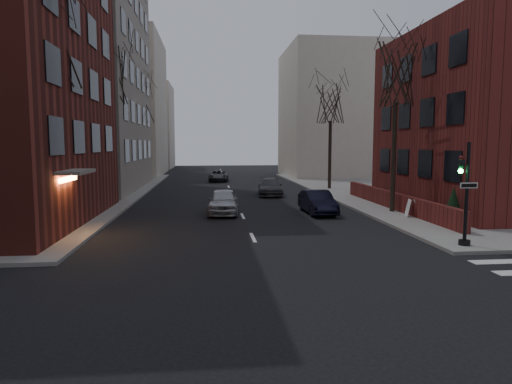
# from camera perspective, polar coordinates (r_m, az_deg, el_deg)

# --- Properties ---
(ground) EXTENTS (160.00, 160.00, 0.00)m
(ground) POSITION_cam_1_polar(r_m,az_deg,el_deg) (8.77, 7.85, -21.74)
(ground) COLOR black
(ground) RESTS_ON ground
(building_left_tan) EXTENTS (18.00, 18.00, 28.00)m
(building_left_tan) POSITION_cam_1_polar(r_m,az_deg,el_deg) (45.29, -26.67, 18.06)
(building_left_tan) COLOR gray
(building_left_tan) RESTS_ON ground
(building_right_brick) EXTENTS (12.00, 14.00, 11.00)m
(building_right_brick) POSITION_cam_1_polar(r_m,az_deg,el_deg) (32.32, 29.05, 7.80)
(building_right_brick) COLOR maroon
(building_right_brick) RESTS_ON ground
(low_wall_right) EXTENTS (0.35, 16.00, 1.00)m
(low_wall_right) POSITION_cam_1_polar(r_m,az_deg,el_deg) (29.00, 16.81, -1.02)
(low_wall_right) COLOR maroon
(low_wall_right) RESTS_ON sidewalk_far_right
(building_distant_la) EXTENTS (14.00, 16.00, 18.00)m
(building_distant_la) POSITION_cam_1_polar(r_m,az_deg,el_deg) (64.07, -18.03, 10.14)
(building_distant_la) COLOR beige
(building_distant_la) RESTS_ON ground
(building_distant_ra) EXTENTS (14.00, 14.00, 16.00)m
(building_distant_ra) POSITION_cam_1_polar(r_m,az_deg,el_deg) (60.09, 10.54, 9.66)
(building_distant_ra) COLOR beige
(building_distant_ra) RESTS_ON ground
(building_distant_lb) EXTENTS (10.00, 12.00, 14.00)m
(building_distant_lb) POSITION_cam_1_polar(r_m,az_deg,el_deg) (80.35, -14.03, 7.93)
(building_distant_lb) COLOR beige
(building_distant_lb) RESTS_ON ground
(traffic_signal) EXTENTS (0.76, 0.44, 4.00)m
(traffic_signal) POSITION_cam_1_polar(r_m,az_deg,el_deg) (19.35, 24.65, -0.96)
(traffic_signal) COLOR black
(traffic_signal) RESTS_ON sidewalk_far_right
(tree_left_a) EXTENTS (4.18, 4.18, 10.26)m
(tree_left_a) POSITION_cam_1_polar(r_m,az_deg,el_deg) (23.03, -24.33, 16.50)
(tree_left_a) COLOR #2D231C
(tree_left_a) RESTS_ON sidewalk_far_left
(tree_left_b) EXTENTS (4.40, 4.40, 10.80)m
(tree_left_b) POSITION_cam_1_polar(r_m,az_deg,el_deg) (34.57, -17.94, 13.78)
(tree_left_b) COLOR #2D231C
(tree_left_b) RESTS_ON sidewalk_far_left
(tree_left_c) EXTENTS (3.96, 3.96, 9.72)m
(tree_left_c) POSITION_cam_1_polar(r_m,az_deg,el_deg) (48.19, -14.42, 10.54)
(tree_left_c) COLOR #2D231C
(tree_left_c) RESTS_ON sidewalk_far_left
(tree_right_a) EXTENTS (3.96, 3.96, 9.72)m
(tree_right_a) POSITION_cam_1_polar(r_m,az_deg,el_deg) (27.96, 17.13, 13.88)
(tree_right_a) COLOR #2D231C
(tree_right_a) RESTS_ON sidewalk_far_right
(tree_right_b) EXTENTS (3.74, 3.74, 9.18)m
(tree_right_b) POSITION_cam_1_polar(r_m,az_deg,el_deg) (41.10, 9.32, 10.84)
(tree_right_b) COLOR #2D231C
(tree_right_b) RESTS_ON sidewalk_far_right
(streetlamp_near) EXTENTS (0.36, 0.36, 6.28)m
(streetlamp_near) POSITION_cam_1_polar(r_m,az_deg,el_deg) (30.19, -18.10, 6.03)
(streetlamp_near) COLOR black
(streetlamp_near) RESTS_ON sidewalk_far_left
(streetlamp_far) EXTENTS (0.36, 0.36, 6.28)m
(streetlamp_far) POSITION_cam_1_polar(r_m,az_deg,el_deg) (49.93, -13.28, 6.04)
(streetlamp_far) COLOR black
(streetlamp_far) RESTS_ON sidewalk_far_left
(parked_sedan) EXTENTS (1.59, 4.19, 1.36)m
(parked_sedan) POSITION_cam_1_polar(r_m,az_deg,el_deg) (26.98, 7.70, -1.26)
(parked_sedan) COLOR black
(parked_sedan) RESTS_ON ground
(car_lane_silver) EXTENTS (2.02, 4.43, 1.47)m
(car_lane_silver) POSITION_cam_1_polar(r_m,az_deg,el_deg) (26.72, -4.13, -1.18)
(car_lane_silver) COLOR #A7A7AD
(car_lane_silver) RESTS_ON ground
(car_lane_gray) EXTENTS (2.32, 4.76, 1.33)m
(car_lane_gray) POSITION_cam_1_polar(r_m,az_deg,el_deg) (36.36, 1.78, 0.64)
(car_lane_gray) COLOR #3C3B40
(car_lane_gray) RESTS_ON ground
(car_lane_far) EXTENTS (2.33, 4.50, 1.21)m
(car_lane_far) POSITION_cam_1_polar(r_m,az_deg,el_deg) (50.20, -4.69, 2.04)
(car_lane_far) COLOR #404045
(car_lane_far) RESTS_ON ground
(sandwich_board) EXTENTS (0.52, 0.66, 0.96)m
(sandwich_board) POSITION_cam_1_polar(r_m,az_deg,el_deg) (26.18, 18.84, -1.87)
(sandwich_board) COLOR white
(sandwich_board) RESTS_ON sidewalk_far_right
(evergreen_shrub) EXTENTS (1.40, 1.40, 1.85)m
(evergreen_shrub) POSITION_cam_1_polar(r_m,az_deg,el_deg) (24.45, 23.43, -1.53)
(evergreen_shrub) COLOR black
(evergreen_shrub) RESTS_ON sidewalk_far_right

